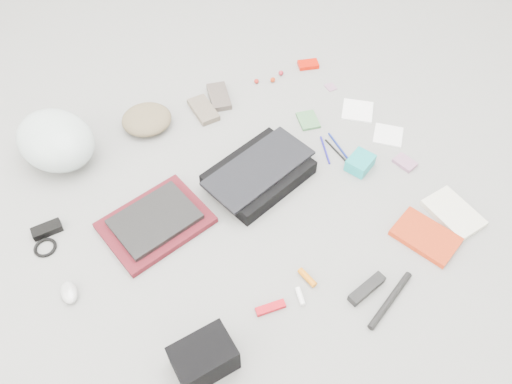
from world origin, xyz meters
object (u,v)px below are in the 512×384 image
laptop (155,219)px  bike_helmet (56,140)px  book_red (426,236)px  messenger_bag (259,174)px  accordion_wallet (360,163)px  camera_bag (204,358)px

laptop → bike_helmet: 0.55m
book_red → messenger_bag: bearing=106.1°
laptop → book_red: bearing=-43.6°
messenger_bag → bike_helmet: bearing=128.0°
laptop → accordion_wallet: size_ratio=2.75×
bike_helmet → camera_bag: 1.07m
laptop → camera_bag: 0.57m
messenger_bag → camera_bag: 0.76m
laptop → camera_bag: size_ratio=1.61×
camera_bag → accordion_wallet: size_ratio=1.71×
messenger_bag → book_red: size_ratio=1.71×
book_red → accordion_wallet: 0.40m
bike_helmet → book_red: size_ratio=1.53×
bike_helmet → accordion_wallet: (1.01, -0.69, -0.08)m
messenger_bag → book_red: messenger_bag is taller
messenger_bag → bike_helmet: bike_helmet is taller
bike_helmet → camera_bag: bike_helmet is taller
laptop → camera_bag: camera_bag is taller
bike_helmet → laptop: bearing=-91.5°
messenger_bag → accordion_wallet: bearing=-35.0°
laptop → camera_bag: (-0.09, -0.56, 0.02)m
bike_helmet → book_red: bike_helmet is taller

